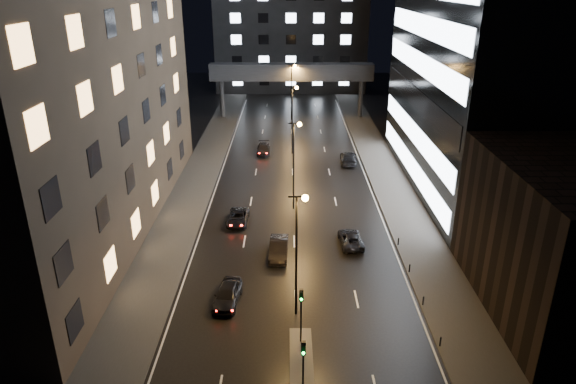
# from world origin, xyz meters

# --- Properties ---
(ground) EXTENTS (160.00, 160.00, 0.00)m
(ground) POSITION_xyz_m (0.00, 40.00, 0.00)
(ground) COLOR black
(ground) RESTS_ON ground
(sidewalk_left) EXTENTS (5.00, 110.00, 0.15)m
(sidewalk_left) POSITION_xyz_m (-12.50, 35.00, 0.07)
(sidewalk_left) COLOR #383533
(sidewalk_left) RESTS_ON ground
(sidewalk_right) EXTENTS (5.00, 110.00, 0.15)m
(sidewalk_right) POSITION_xyz_m (12.50, 35.00, 0.07)
(sidewalk_right) COLOR #383533
(sidewalk_right) RESTS_ON ground
(building_left) EXTENTS (15.00, 48.00, 40.00)m
(building_left) POSITION_xyz_m (-22.50, 24.00, 20.00)
(building_left) COLOR #2D2319
(building_left) RESTS_ON ground
(building_right_low) EXTENTS (10.00, 18.00, 12.00)m
(building_right_low) POSITION_xyz_m (20.00, 9.00, 6.00)
(building_right_low) COLOR black
(building_right_low) RESTS_ON ground
(building_far) EXTENTS (34.00, 14.00, 25.00)m
(building_far) POSITION_xyz_m (0.00, 98.00, 12.50)
(building_far) COLOR #333335
(building_far) RESTS_ON ground
(skybridge) EXTENTS (30.00, 3.00, 10.00)m
(skybridge) POSITION_xyz_m (0.00, 70.00, 8.34)
(skybridge) COLOR #333335
(skybridge) RESTS_ON ground
(median_island) EXTENTS (1.60, 8.00, 0.15)m
(median_island) POSITION_xyz_m (0.30, 2.00, 0.07)
(median_island) COLOR #383533
(median_island) RESTS_ON ground
(traffic_signal_near) EXTENTS (0.28, 0.34, 4.40)m
(traffic_signal_near) POSITION_xyz_m (0.30, 4.49, 3.09)
(traffic_signal_near) COLOR black
(traffic_signal_near) RESTS_ON median_island
(traffic_signal_far) EXTENTS (0.28, 0.34, 4.40)m
(traffic_signal_far) POSITION_xyz_m (0.30, -1.01, 3.09)
(traffic_signal_far) COLOR black
(traffic_signal_far) RESTS_ON median_island
(bollard_row) EXTENTS (0.12, 25.12, 0.90)m
(bollard_row) POSITION_xyz_m (10.20, 6.50, 0.45)
(bollard_row) COLOR black
(bollard_row) RESTS_ON ground
(streetlight_near) EXTENTS (1.45, 0.50, 10.15)m
(streetlight_near) POSITION_xyz_m (0.16, 8.00, 6.50)
(streetlight_near) COLOR black
(streetlight_near) RESTS_ON ground
(streetlight_mid_a) EXTENTS (1.45, 0.50, 10.15)m
(streetlight_mid_a) POSITION_xyz_m (0.16, 28.00, 6.50)
(streetlight_mid_a) COLOR black
(streetlight_mid_a) RESTS_ON ground
(streetlight_mid_b) EXTENTS (1.45, 0.50, 10.15)m
(streetlight_mid_b) POSITION_xyz_m (0.16, 48.00, 6.50)
(streetlight_mid_b) COLOR black
(streetlight_mid_b) RESTS_ON ground
(streetlight_far) EXTENTS (1.45, 0.50, 10.15)m
(streetlight_far) POSITION_xyz_m (0.16, 68.00, 6.50)
(streetlight_far) COLOR black
(streetlight_far) RESTS_ON ground
(car_away_a) EXTENTS (2.34, 4.81, 1.58)m
(car_away_a) POSITION_xyz_m (-5.51, 9.48, 0.79)
(car_away_a) COLOR black
(car_away_a) RESTS_ON ground
(car_away_b) EXTENTS (1.83, 4.91, 1.60)m
(car_away_b) POSITION_xyz_m (-1.50, 17.11, 0.80)
(car_away_b) COLOR black
(car_away_b) RESTS_ON ground
(car_away_c) EXTENTS (2.31, 4.71, 1.29)m
(car_away_c) POSITION_xyz_m (-6.00, 24.26, 0.64)
(car_away_c) COLOR black
(car_away_c) RESTS_ON ground
(car_away_d) EXTENTS (2.01, 4.84, 1.40)m
(car_away_d) POSITION_xyz_m (-4.30, 48.04, 0.70)
(car_away_d) COLOR black
(car_away_d) RESTS_ON ground
(car_toward_a) EXTENTS (2.39, 4.70, 1.27)m
(car_toward_a) POSITION_xyz_m (5.56, 19.39, 0.64)
(car_toward_a) COLOR black
(car_toward_a) RESTS_ON ground
(car_toward_b) EXTENTS (2.58, 5.63, 1.60)m
(car_toward_b) POSITION_xyz_m (7.97, 43.69, 0.80)
(car_toward_b) COLOR black
(car_toward_b) RESTS_ON ground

